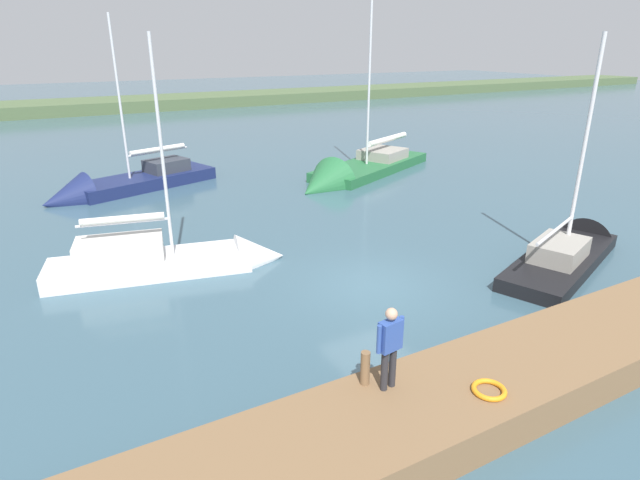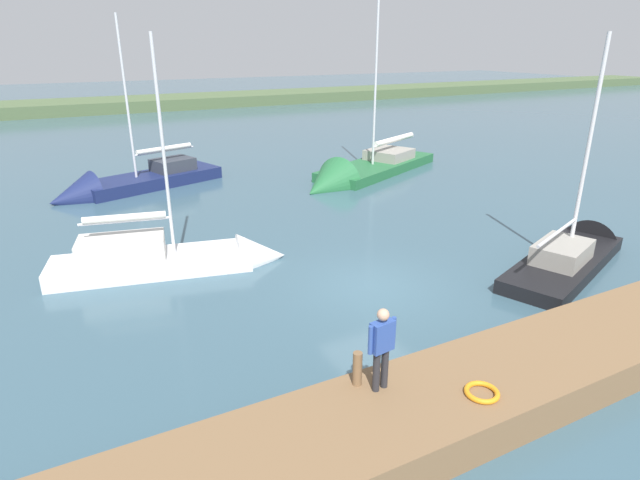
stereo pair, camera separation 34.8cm
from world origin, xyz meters
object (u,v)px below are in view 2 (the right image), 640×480
life_ring_buoy (482,392)px  sailboat_behind_pier (358,176)px  person_on_dock (382,344)px  sailboat_outer_mooring (180,262)px  sailboat_inner_slip (575,256)px  mooring_post_far (357,369)px  sailboat_near_dock (125,187)px

life_ring_buoy → sailboat_behind_pier: (-8.31, -18.09, -0.71)m
sailboat_behind_pier → person_on_dock: sailboat_behind_pier is taller
sailboat_outer_mooring → sailboat_inner_slip: size_ratio=0.98×
sailboat_outer_mooring → person_on_dock: sailboat_outer_mooring is taller
life_ring_buoy → sailboat_behind_pier: 19.92m
mooring_post_far → sailboat_near_dock: bearing=-85.6°
mooring_post_far → sailboat_behind_pier: 19.63m
sailboat_inner_slip → sailboat_behind_pier: bearing=72.2°
mooring_post_far → sailboat_inner_slip: (-10.95, -3.49, -1.05)m
life_ring_buoy → sailboat_inner_slip: 10.28m
sailboat_outer_mooring → sailboat_near_dock: 10.91m
sailboat_inner_slip → person_on_dock: sailboat_inner_slip is taller
sailboat_inner_slip → person_on_dock: (10.63, 3.80, 1.69)m
person_on_dock → sailboat_outer_mooring: bearing=2.7°
mooring_post_far → life_ring_buoy: size_ratio=1.07×
mooring_post_far → sailboat_inner_slip: 11.54m
mooring_post_far → life_ring_buoy: bearing=144.6°
life_ring_buoy → sailboat_outer_mooring: bearing=-72.3°
sailboat_near_dock → sailboat_behind_pier: bearing=147.0°
life_ring_buoy → sailboat_behind_pier: sailboat_behind_pier is taller
life_ring_buoy → person_on_dock: 2.12m
life_ring_buoy → sailboat_inner_slip: bearing=-151.8°
sailboat_behind_pier → person_on_dock: bearing=34.8°
mooring_post_far → sailboat_near_dock: size_ratio=0.08×
sailboat_near_dock → person_on_dock: size_ratio=5.47×
person_on_dock → sailboat_inner_slip: bearing=-78.0°
person_on_dock → mooring_post_far: bearing=38.2°
sailboat_outer_mooring → sailboat_inner_slip: sailboat_inner_slip is taller
life_ring_buoy → sailboat_near_dock: sailboat_near_dock is taller
sailboat_behind_pier → sailboat_near_dock: bearing=-39.8°
mooring_post_far → sailboat_near_dock: 19.91m
sailboat_inner_slip → mooring_post_far: bearing=176.8°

